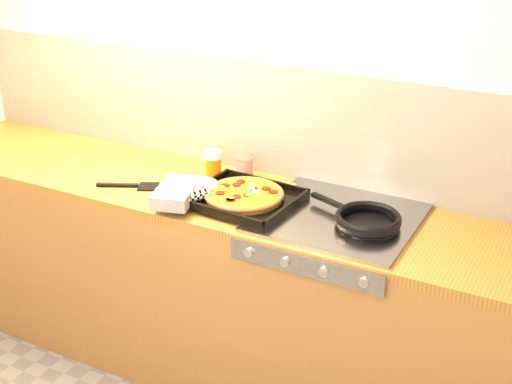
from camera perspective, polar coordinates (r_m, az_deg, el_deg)
The scene contains 9 objects.
room_shell at distance 3.11m, azimuth 1.03°, elevation 5.80°, with size 3.20×3.20×3.20m.
counter_run at distance 3.18m, azimuth -1.43°, elevation -7.74°, with size 3.20×0.62×0.90m.
stovetop at distance 2.79m, azimuth 6.57°, elevation -2.08°, with size 0.60×0.56×0.02m, color gray.
pizza_on_tray at distance 2.88m, azimuth -2.41°, elevation -0.18°, with size 0.56×0.47×0.07m.
frying_pan at distance 2.72m, azimuth 8.86°, elevation -2.23°, with size 0.44×0.32×0.04m.
tomato_can at distance 3.11m, azimuth -0.90°, elevation 1.88°, with size 0.10×0.10×0.10m.
juice_glass at distance 3.12m, azimuth -3.44°, elevation 2.22°, with size 0.08×0.08×0.13m.
wooden_spoon at distance 3.05m, azimuth 1.12°, elevation 0.61°, with size 0.29×0.14×0.02m.
black_spatula at distance 3.09m, azimuth -9.97°, elevation 0.51°, with size 0.28×0.17×0.02m.
Camera 1 is at (1.33, -1.24, 2.15)m, focal length 50.00 mm.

